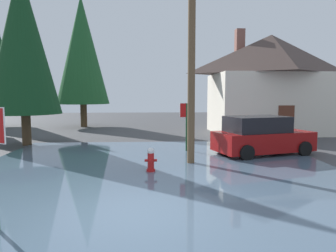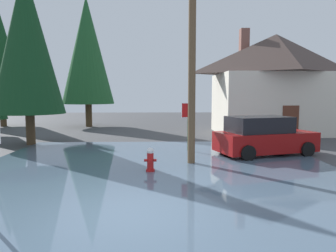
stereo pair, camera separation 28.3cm
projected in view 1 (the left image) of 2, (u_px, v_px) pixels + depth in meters
name	position (u px, v px, depth m)	size (l,w,h in m)	color
ground_plane	(132.00, 216.00, 6.82)	(80.00, 80.00, 0.10)	#424244
flood_puddle	(156.00, 169.00, 10.83)	(13.10, 12.73, 0.03)	#4C6075
fire_hydrant	(151.00, 160.00, 10.47)	(0.42, 0.36, 0.85)	red
utility_pole	(192.00, 32.00, 11.36)	(1.60, 0.28, 9.56)	brown
stop_sign_far	(187.00, 117.00, 14.23)	(0.65, 0.19, 2.26)	#1E4C28
house	(270.00, 83.00, 21.18)	(8.41, 5.79, 7.25)	silver
parked_car	(261.00, 136.00, 13.61)	(4.61, 2.99, 1.70)	maroon
pine_tree_tall_left	(22.00, 41.00, 15.68)	(3.68, 3.68, 9.19)	#4C3823
pine_tree_short_left	(82.00, 50.00, 24.93)	(4.25, 4.25, 10.62)	#4C3823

